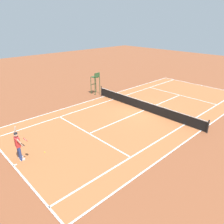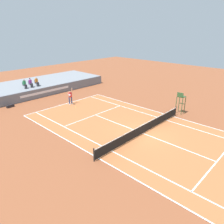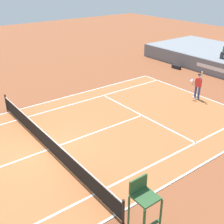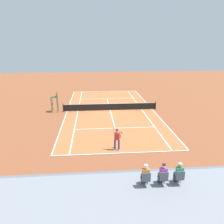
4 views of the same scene
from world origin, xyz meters
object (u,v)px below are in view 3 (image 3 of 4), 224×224
umpire_chair (143,205)px  tennis_ball (180,101)px  tennis_player (198,85)px  equipment_bag (176,67)px  spectator_seated_0 (224,51)px

umpire_chair → tennis_ball: bearing=124.7°
tennis_player → umpire_chair: bearing=-59.9°
umpire_chair → equipment_bag: bearing=128.0°
tennis_ball → equipment_bag: (-5.37, 5.76, 0.13)m
umpire_chair → equipment_bag: size_ratio=2.64×
spectator_seated_0 → umpire_chair: (9.06, -18.02, -0.34)m
spectator_seated_0 → equipment_bag: (-3.19, -2.34, -1.73)m
tennis_player → tennis_ball: bearing=-102.7°
umpire_chair → spectator_seated_0: bearing=116.7°
spectator_seated_0 → tennis_player: size_ratio=0.61×
tennis_ball → equipment_bag: bearing=133.0°
tennis_ball → equipment_bag: 7.88m
tennis_ball → umpire_chair: bearing=-55.3°
tennis_player → umpire_chair: 13.09m
tennis_player → umpire_chair: size_ratio=0.85×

